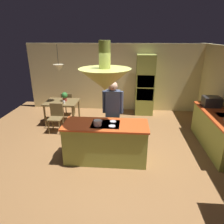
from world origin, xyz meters
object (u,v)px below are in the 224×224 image
chair_by_back_wall (68,103)px  kitchen_island (106,142)px  person_at_island (113,110)px  microwave_on_counter (211,102)px  potted_plant_on_table (65,96)px  cup_on_table (64,102)px  chair_facing_island (56,116)px  oven_tower (145,85)px  dining_table (62,104)px  cooking_pot_on_cooktop (98,123)px

chair_by_back_wall → kitchen_island: bearing=121.8°
person_at_island → microwave_on_counter: 2.84m
potted_plant_on_table → cup_on_table: bearing=-79.3°
kitchen_island → microwave_on_counter: bearing=27.3°
chair_facing_island → microwave_on_counter: (4.54, 0.01, 0.57)m
oven_tower → person_at_island: (-0.98, -2.58, -0.07)m
microwave_on_counter → dining_table: bearing=172.1°
chair_facing_island → chair_by_back_wall: bearing=90.0°
oven_tower → chair_by_back_wall: oven_tower is taller
chair_by_back_wall → person_at_island: bearing=131.1°
dining_table → chair_facing_island: size_ratio=1.23×
chair_facing_island → chair_by_back_wall: size_ratio=1.00×
kitchen_island → person_at_island: bearing=80.1°
person_at_island → chair_by_back_wall: (-1.82, 2.08, -0.52)m
oven_tower → cooking_pot_on_cooktop: 3.60m
person_at_island → microwave_on_counter: bearing=16.4°
dining_table → chair_by_back_wall: 0.66m
potted_plant_on_table → person_at_island: bearing=-40.9°
microwave_on_counter → kitchen_island: bearing=-152.7°
potted_plant_on_table → chair_facing_island: bearing=-97.7°
kitchen_island → potted_plant_on_table: (-1.61, 2.16, 0.46)m
person_at_island → chair_by_back_wall: 2.81m
dining_table → chair_facing_island: bearing=-90.0°
chair_facing_island → kitchen_island: bearing=-40.6°
oven_tower → chair_facing_island: 3.37m
oven_tower → chair_by_back_wall: size_ratio=2.52×
kitchen_island → microwave_on_counter: size_ratio=4.23×
cup_on_table → cooking_pot_on_cooktop: bearing=-55.3°
kitchen_island → cooking_pot_on_cooktop: bearing=-140.9°
chair_facing_island → person_at_island: bearing=-23.5°
oven_tower → chair_facing_island: size_ratio=2.52×
person_at_island → microwave_on_counter: (2.72, 0.80, 0.05)m
chair_facing_island → chair_by_back_wall: same height
chair_by_back_wall → cooking_pot_on_cooktop: cooking_pot_on_cooktop is taller
dining_table → chair_facing_island: chair_facing_island is taller
person_at_island → chair_facing_island: (-1.82, 0.79, -0.52)m
potted_plant_on_table → kitchen_island: bearing=-53.3°
cup_on_table → chair_facing_island: bearing=-108.5°
dining_table → cup_on_table: cup_on_table is taller
chair_by_back_wall → cup_on_table: 0.92m
dining_table → potted_plant_on_table: bearing=30.9°
oven_tower → potted_plant_on_table: 2.92m
chair_facing_island → microwave_on_counter: microwave_on_counter is taller
potted_plant_on_table → cooking_pot_on_cooktop: size_ratio=1.67×
cooking_pot_on_cooktop → chair_by_back_wall: bearing=118.2°
kitchen_island → chair_facing_island: 2.24m
kitchen_island → person_at_island: person_at_island is taller
chair_by_back_wall → microwave_on_counter: 4.75m
chair_facing_island → chair_by_back_wall: 1.29m
cup_on_table → cooking_pot_on_cooktop: (1.40, -2.02, 0.21)m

